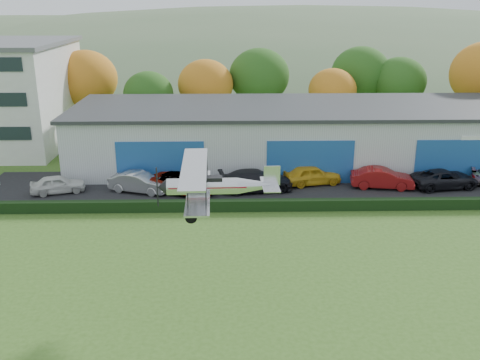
{
  "coord_description": "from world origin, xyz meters",
  "views": [
    {
      "loc": [
        -1.59,
        -19.4,
        14.3
      ],
      "look_at": [
        -0.93,
        9.36,
        4.61
      ],
      "focal_mm": 40.4,
      "sensor_mm": 36.0,
      "label": 1
    }
  ],
  "objects_px": {
    "car_5": "(382,178)",
    "car_4": "(312,175)",
    "car_1": "(139,182)",
    "car_3": "(256,180)",
    "car_2": "(182,183)",
    "car_0": "(58,184)",
    "car_6": "(445,179)",
    "biplane": "(213,185)",
    "hangar": "(301,134)"
  },
  "relations": [
    {
      "from": "car_5",
      "to": "car_4",
      "type": "bearing_deg",
      "value": 88.02
    },
    {
      "from": "car_1",
      "to": "car_3",
      "type": "bearing_deg",
      "value": -71.65
    },
    {
      "from": "car_2",
      "to": "car_5",
      "type": "height_order",
      "value": "car_5"
    },
    {
      "from": "car_0",
      "to": "car_4",
      "type": "bearing_deg",
      "value": -102.47
    },
    {
      "from": "car_6",
      "to": "biplane",
      "type": "relative_size",
      "value": 0.79
    },
    {
      "from": "biplane",
      "to": "car_3",
      "type": "bearing_deg",
      "value": 78.05
    },
    {
      "from": "car_2",
      "to": "car_6",
      "type": "height_order",
      "value": "car_2"
    },
    {
      "from": "car_0",
      "to": "car_2",
      "type": "height_order",
      "value": "car_2"
    },
    {
      "from": "car_6",
      "to": "biplane",
      "type": "xyz_separation_m",
      "value": [
        -17.86,
        -15.91,
        5.17
      ]
    },
    {
      "from": "car_2",
      "to": "car_1",
      "type": "bearing_deg",
      "value": 108.23
    },
    {
      "from": "hangar",
      "to": "car_3",
      "type": "height_order",
      "value": "hangar"
    },
    {
      "from": "hangar",
      "to": "biplane",
      "type": "height_order",
      "value": "biplane"
    },
    {
      "from": "car_5",
      "to": "car_6",
      "type": "bearing_deg",
      "value": -82.29
    },
    {
      "from": "car_5",
      "to": "biplane",
      "type": "height_order",
      "value": "biplane"
    },
    {
      "from": "car_0",
      "to": "car_5",
      "type": "relative_size",
      "value": 0.84
    },
    {
      "from": "car_0",
      "to": "car_4",
      "type": "distance_m",
      "value": 19.95
    },
    {
      "from": "car_0",
      "to": "car_6",
      "type": "xyz_separation_m",
      "value": [
        30.26,
        0.51,
        0.04
      ]
    },
    {
      "from": "car_1",
      "to": "car_5",
      "type": "distance_m",
      "value": 19.05
    },
    {
      "from": "car_4",
      "to": "car_3",
      "type": "bearing_deg",
      "value": 94.8
    },
    {
      "from": "car_3",
      "to": "car_2",
      "type": "bearing_deg",
      "value": 85.27
    },
    {
      "from": "car_2",
      "to": "car_4",
      "type": "xyz_separation_m",
      "value": [
        10.34,
        1.76,
        0.03
      ]
    },
    {
      "from": "car_3",
      "to": "biplane",
      "type": "relative_size",
      "value": 0.87
    },
    {
      "from": "car_1",
      "to": "car_6",
      "type": "height_order",
      "value": "car_1"
    },
    {
      "from": "car_5",
      "to": "car_3",
      "type": "bearing_deg",
      "value": 100.97
    },
    {
      "from": "car_1",
      "to": "car_4",
      "type": "distance_m",
      "value": 13.73
    },
    {
      "from": "car_6",
      "to": "car_5",
      "type": "bearing_deg",
      "value": 81.07
    },
    {
      "from": "car_4",
      "to": "car_5",
      "type": "bearing_deg",
      "value": -112.9
    },
    {
      "from": "hangar",
      "to": "car_0",
      "type": "xyz_separation_m",
      "value": [
        -19.72,
        -7.84,
        -1.91
      ]
    },
    {
      "from": "biplane",
      "to": "car_1",
      "type": "bearing_deg",
      "value": 110.25
    },
    {
      "from": "car_4",
      "to": "car_5",
      "type": "relative_size",
      "value": 0.96
    },
    {
      "from": "hangar",
      "to": "biplane",
      "type": "relative_size",
      "value": 6.1
    },
    {
      "from": "car_0",
      "to": "car_5",
      "type": "bearing_deg",
      "value": -105.66
    },
    {
      "from": "car_3",
      "to": "car_6",
      "type": "height_order",
      "value": "car_3"
    },
    {
      "from": "car_6",
      "to": "biplane",
      "type": "bearing_deg",
      "value": 123.45
    },
    {
      "from": "hangar",
      "to": "biplane",
      "type": "xyz_separation_m",
      "value": [
        -7.33,
        -23.24,
        3.29
      ]
    },
    {
      "from": "car_3",
      "to": "car_5",
      "type": "distance_m",
      "value": 10.02
    },
    {
      "from": "hangar",
      "to": "car_0",
      "type": "relative_size",
      "value": 10.0
    },
    {
      "from": "car_3",
      "to": "car_4",
      "type": "relative_size",
      "value": 1.24
    },
    {
      "from": "hangar",
      "to": "car_1",
      "type": "relative_size",
      "value": 8.62
    },
    {
      "from": "hangar",
      "to": "car_2",
      "type": "bearing_deg",
      "value": -141.65
    },
    {
      "from": "hangar",
      "to": "car_1",
      "type": "xyz_separation_m",
      "value": [
        -13.47,
        -7.77,
        -1.83
      ]
    },
    {
      "from": "car_6",
      "to": "car_2",
      "type": "bearing_deg",
      "value": 83.73
    },
    {
      "from": "car_0",
      "to": "car_1",
      "type": "bearing_deg",
      "value": -106.32
    },
    {
      "from": "hangar",
      "to": "car_6",
      "type": "bearing_deg",
      "value": -34.83
    },
    {
      "from": "car_0",
      "to": "biplane",
      "type": "relative_size",
      "value": 0.61
    },
    {
      "from": "car_4",
      "to": "biplane",
      "type": "relative_size",
      "value": 0.7
    },
    {
      "from": "car_3",
      "to": "car_6",
      "type": "distance_m",
      "value": 14.98
    },
    {
      "from": "car_1",
      "to": "car_5",
      "type": "xyz_separation_m",
      "value": [
        19.04,
        0.5,
        0.02
      ]
    },
    {
      "from": "car_1",
      "to": "car_0",
      "type": "bearing_deg",
      "value": 108.67
    },
    {
      "from": "car_1",
      "to": "car_3",
      "type": "relative_size",
      "value": 0.82
    }
  ]
}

